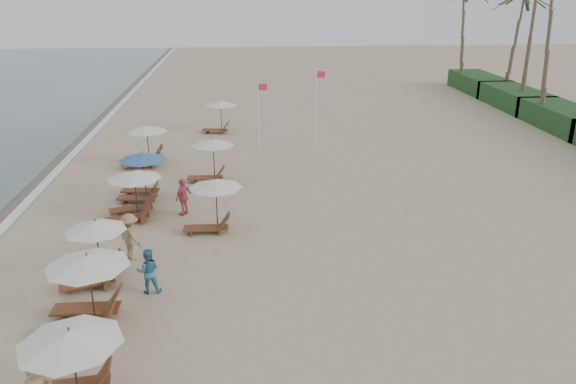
{
  "coord_description": "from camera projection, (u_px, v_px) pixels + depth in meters",
  "views": [
    {
      "loc": [
        -0.98,
        -15.34,
        9.75
      ],
      "look_at": [
        1.0,
        7.31,
        1.3
      ],
      "focal_mm": 34.98,
      "sensor_mm": 36.0,
      "label": 1
    }
  ],
  "objects": [
    {
      "name": "beachgoer_far_a",
      "position": [
        183.0,
        197.0,
        24.97
      ],
      "size": [
        0.9,
        1.07,
        1.72
      ],
      "primitive_type": "imported",
      "rotation": [
        0.0,
        0.0,
        4.14
      ],
      "color": "#D2546A",
      "rests_on": "ground"
    },
    {
      "name": "inland_station_1",
      "position": [
        210.0,
        154.0,
        29.15
      ],
      "size": [
        2.6,
        2.24,
        2.22
      ],
      "color": "brown",
      "rests_on": "ground"
    },
    {
      "name": "beachgoer_mid_a",
      "position": [
        148.0,
        271.0,
        18.64
      ],
      "size": [
        0.82,
        0.67,
        1.59
      ],
      "primitive_type": "imported",
      "rotation": [
        0.0,
        0.0,
        3.23
      ],
      "color": "teal",
      "rests_on": "ground"
    },
    {
      "name": "lounger_station_0",
      "position": [
        65.0,
        371.0,
        13.21
      ],
      "size": [
        2.73,
        2.46,
        2.29
      ],
      "color": "brown",
      "rests_on": "ground"
    },
    {
      "name": "lounger_station_1",
      "position": [
        83.0,
        292.0,
        16.59
      ],
      "size": [
        2.76,
        2.46,
        2.4
      ],
      "color": "brown",
      "rests_on": "ground"
    },
    {
      "name": "lounger_station_2",
      "position": [
        92.0,
        252.0,
        19.19
      ],
      "size": [
        2.44,
        2.22,
        2.29
      ],
      "color": "brown",
      "rests_on": "ground"
    },
    {
      "name": "lounger_station_5",
      "position": [
        143.0,
        147.0,
        31.84
      ],
      "size": [
        2.76,
        2.34,
        2.3
      ],
      "color": "brown",
      "rests_on": "ground"
    },
    {
      "name": "ground",
      "position": [
        277.0,
        311.0,
        17.8
      ],
      "size": [
        160.0,
        160.0,
        0.0
      ],
      "primitive_type": "plane",
      "color": "tan",
      "rests_on": "ground"
    },
    {
      "name": "beachgoer_mid_b",
      "position": [
        131.0,
        237.0,
        20.9
      ],
      "size": [
        1.3,
        1.31,
        1.81
      ],
      "primitive_type": "imported",
      "rotation": [
        0.0,
        0.0,
        2.34
      ],
      "color": "#96754C",
      "rests_on": "ground"
    },
    {
      "name": "inland_station_2",
      "position": [
        219.0,
        112.0,
        38.73
      ],
      "size": [
        2.58,
        2.24,
        2.22
      ],
      "color": "brown",
      "rests_on": "ground"
    },
    {
      "name": "lounger_station_4",
      "position": [
        140.0,
        175.0,
        26.69
      ],
      "size": [
        2.54,
        2.31,
        2.31
      ],
      "color": "brown",
      "rests_on": "ground"
    },
    {
      "name": "foam_line",
      "position": [
        24.0,
        206.0,
        26.22
      ],
      "size": [
        0.5,
        140.0,
        0.02
      ],
      "primitive_type": "cube",
      "color": "white",
      "rests_on": "ground"
    },
    {
      "name": "inland_station_0",
      "position": [
        212.0,
        199.0,
        23.11
      ],
      "size": [
        2.59,
        2.24,
        2.22
      ],
      "color": "brown",
      "rests_on": "ground"
    },
    {
      "name": "flag_pole_far",
      "position": [
        316.0,
        103.0,
        35.55
      ],
      "size": [
        0.6,
        0.08,
        4.86
      ],
      "color": "silver",
      "rests_on": "ground"
    },
    {
      "name": "flag_pole_near",
      "position": [
        259.0,
        113.0,
        33.91
      ],
      "size": [
        0.6,
        0.08,
        4.39
      ],
      "color": "silver",
      "rests_on": "ground"
    },
    {
      "name": "lounger_station_3",
      "position": [
        131.0,
        193.0,
        24.47
      ],
      "size": [
        2.64,
        2.38,
        2.2
      ],
      "color": "brown",
      "rests_on": "ground"
    }
  ]
}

